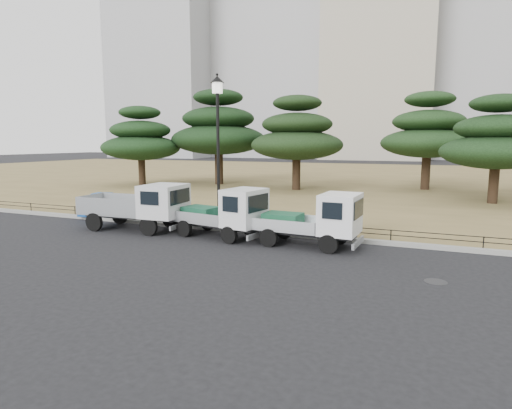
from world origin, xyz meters
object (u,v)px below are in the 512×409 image
at_px(truck_large, 139,204).
at_px(tarp_pile, 100,206).
at_px(truck_kei_front, 225,213).
at_px(truck_kei_rear, 314,220).
at_px(street_lamp, 218,126).

relative_size(truck_large, tarp_pile, 2.42).
height_order(truck_kei_front, truck_kei_rear, truck_kei_front).
distance_m(truck_kei_front, truck_kei_rear, 3.58).
bearing_deg(truck_large, street_lamp, 24.22).
bearing_deg(truck_kei_rear, tarp_pile, 175.30).
height_order(street_lamp, tarp_pile, street_lamp).
xyz_separation_m(truck_kei_front, street_lamp, (-0.99, 1.42, 3.38)).
bearing_deg(truck_kei_rear, truck_large, -176.69).
xyz_separation_m(truck_kei_rear, tarp_pile, (-11.12, 1.61, -0.37)).
bearing_deg(truck_kei_front, street_lamp, 135.45).
relative_size(truck_large, street_lamp, 0.74).
xyz_separation_m(street_lamp, tarp_pile, (-6.55, 0.10, -3.76)).
bearing_deg(truck_kei_front, truck_large, -168.59).
bearing_deg(truck_kei_rear, street_lamp, 165.23).
height_order(truck_kei_rear, street_lamp, street_lamp).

